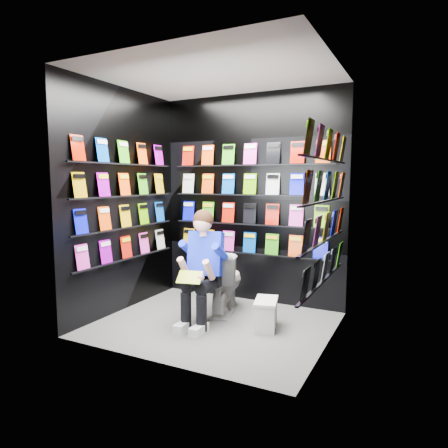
% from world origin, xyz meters
% --- Properties ---
extents(floor, '(2.40, 2.40, 0.00)m').
position_xyz_m(floor, '(0.00, 0.00, 0.00)').
color(floor, '#5C5C5A').
rests_on(floor, ground).
extents(ceiling, '(2.40, 2.40, 0.00)m').
position_xyz_m(ceiling, '(0.00, 0.00, 2.60)').
color(ceiling, white).
rests_on(ceiling, floor).
extents(wall_back, '(2.40, 0.04, 2.60)m').
position_xyz_m(wall_back, '(0.00, 1.00, 1.30)').
color(wall_back, black).
rests_on(wall_back, floor).
extents(wall_front, '(2.40, 0.04, 2.60)m').
position_xyz_m(wall_front, '(0.00, -1.00, 1.30)').
color(wall_front, black).
rests_on(wall_front, floor).
extents(wall_left, '(0.04, 2.00, 2.60)m').
position_xyz_m(wall_left, '(-1.20, 0.00, 1.30)').
color(wall_left, black).
rests_on(wall_left, floor).
extents(wall_right, '(0.04, 2.00, 2.60)m').
position_xyz_m(wall_right, '(1.20, 0.00, 1.30)').
color(wall_right, black).
rests_on(wall_right, floor).
extents(comics_back, '(2.10, 0.06, 1.37)m').
position_xyz_m(comics_back, '(0.00, 0.97, 1.31)').
color(comics_back, red).
rests_on(comics_back, wall_back).
extents(comics_left, '(0.06, 1.70, 1.37)m').
position_xyz_m(comics_left, '(-1.17, 0.00, 1.31)').
color(comics_left, red).
rests_on(comics_left, wall_left).
extents(comics_right, '(0.06, 1.70, 1.37)m').
position_xyz_m(comics_right, '(1.17, 0.00, 1.31)').
color(comics_right, red).
rests_on(comics_right, wall_right).
extents(toilet, '(0.59, 0.83, 0.73)m').
position_xyz_m(toilet, '(-0.09, 0.40, 0.37)').
color(toilet, white).
rests_on(toilet, floor).
extents(longbox, '(0.29, 0.41, 0.28)m').
position_xyz_m(longbox, '(0.54, 0.15, 0.14)').
color(longbox, white).
rests_on(longbox, floor).
extents(longbox_lid, '(0.32, 0.43, 0.03)m').
position_xyz_m(longbox_lid, '(0.54, 0.15, 0.29)').
color(longbox_lid, white).
rests_on(longbox_lid, longbox).
extents(reader, '(0.64, 0.80, 1.30)m').
position_xyz_m(reader, '(-0.09, 0.02, 0.74)').
color(reader, '#1523C2').
rests_on(reader, toilet).
extents(held_comic, '(0.27, 0.20, 0.10)m').
position_xyz_m(held_comic, '(-0.09, -0.33, 0.58)').
color(held_comic, green).
rests_on(held_comic, reader).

